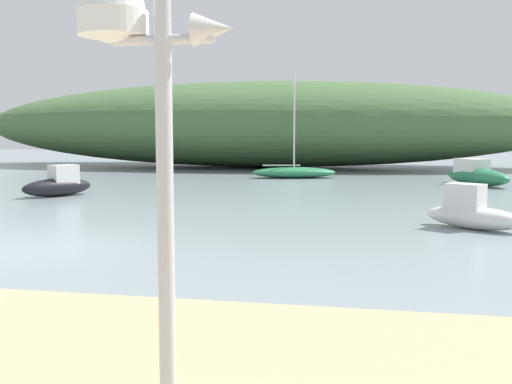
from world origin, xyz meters
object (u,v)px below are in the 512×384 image
Objects in this scene: motorboat_outer_mooring at (476,175)px; motorboat_near_shore at (471,212)px; mast_structure at (133,62)px; sailboat_east_reach at (294,172)px; motorboat_off_point at (59,184)px.

motorboat_outer_mooring is 12.30m from motorboat_near_shore.
motorboat_near_shore is at bearing -99.90° from motorboat_outer_mooring.
mast_structure is 25.48m from sailboat_east_reach.
mast_structure is at bearing -85.31° from sailboat_east_reach.
mast_structure is 1.19× the size of motorboat_off_point.
motorboat_outer_mooring reaches higher than motorboat_near_shore.
motorboat_outer_mooring is at bearing 25.64° from motorboat_off_point.
mast_structure is at bearing -110.67° from motorboat_near_shore.
motorboat_off_point is 0.53× the size of sailboat_east_reach.
motorboat_off_point reaches higher than motorboat_near_shore.
sailboat_east_reach is at bearing 53.92° from motorboat_off_point.
motorboat_near_shore is at bearing 69.33° from mast_structure.
mast_structure is 0.80× the size of motorboat_outer_mooring.
motorboat_off_point is at bearing -154.36° from motorboat_outer_mooring.
sailboat_east_reach is at bearing 163.17° from motorboat_outer_mooring.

